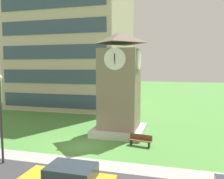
{
  "coord_description": "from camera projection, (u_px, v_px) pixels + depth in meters",
  "views": [
    {
      "loc": [
        6.96,
        -16.57,
        6.16
      ],
      "look_at": [
        0.99,
        5.21,
        3.94
      ],
      "focal_mm": 38.15,
      "sensor_mm": 36.0,
      "label": 1
    }
  ],
  "objects": [
    {
      "name": "ground_plane",
      "position": [
        82.0,
        146.0,
        18.34
      ],
      "size": [
        160.0,
        160.0,
        0.0
      ],
      "primitive_type": "plane",
      "color": "#4C893D"
    },
    {
      "name": "office_building",
      "position": [
        75.0,
        34.0,
        37.66
      ],
      "size": [
        16.14,
        14.84,
        22.4
      ],
      "color": "beige",
      "rests_on": "ground"
    },
    {
      "name": "park_bench",
      "position": [
        140.0,
        140.0,
        18.4
      ],
      "size": [
        1.86,
        0.78,
        0.88
      ],
      "color": "brown",
      "rests_on": "ground"
    },
    {
      "name": "clock_tower",
      "position": [
        120.0,
        90.0,
        21.46
      ],
      "size": [
        4.5,
        4.5,
        9.16
      ],
      "color": "gray",
      "rests_on": "ground"
    },
    {
      "name": "kerb_strip",
      "position": [
        65.0,
        161.0,
        15.54
      ],
      "size": [
        120.0,
        1.6,
        0.01
      ],
      "primitive_type": "cube",
      "color": "#9E9E99",
      "rests_on": "ground"
    },
    {
      "name": "street_lamp",
      "position": [
        1.0,
        109.0,
        14.85
      ],
      "size": [
        0.36,
        0.36,
        5.63
      ],
      "color": "#333338",
      "rests_on": "ground"
    },
    {
      "name": "tree_near_tower",
      "position": [
        114.0,
        87.0,
        30.79
      ],
      "size": [
        3.27,
        3.27,
        5.19
      ],
      "color": "#513823",
      "rests_on": "ground"
    }
  ]
}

